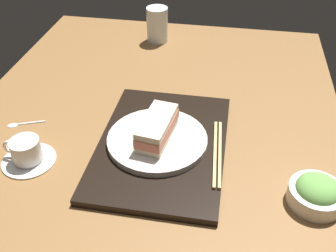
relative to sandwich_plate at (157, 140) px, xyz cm
name	(u,v)px	position (x,y,z in cm)	size (l,w,h in cm)	color
ground_plane	(146,141)	(3.84, 3.66, -4.09)	(140.00, 100.00, 3.00)	brown
serving_tray	(162,145)	(0.29, -1.12, -1.68)	(42.78, 30.01, 1.82)	black
sandwich_plate	(157,140)	(0.00, 0.00, 0.00)	(23.85, 23.85, 1.55)	silver
sandwich_near	(152,137)	(-3.30, 0.41, 3.57)	(8.76, 7.25, 5.59)	beige
sandwich_far	(161,120)	(3.30, -0.41, 3.59)	(8.81, 7.45, 5.63)	beige
salad_bowl	(317,193)	(-11.02, -35.33, 0.13)	(11.45, 11.45, 6.24)	silver
chopsticks_pair	(217,153)	(-1.56, -14.46, -0.42)	(22.77, 3.20, 0.70)	tan
coffee_cup	(26,153)	(-9.68, 28.67, -0.03)	(12.41, 12.41, 6.06)	white
drinking_glass	(157,25)	(57.97, 11.50, 3.45)	(7.49, 7.49, 12.09)	silver
teaspoon	(17,124)	(2.63, 37.66, -2.24)	(4.69, 9.41, 0.80)	silver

